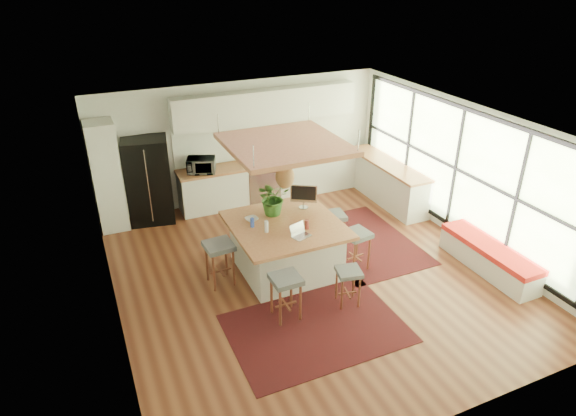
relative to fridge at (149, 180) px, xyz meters
name	(u,v)px	position (x,y,z in m)	size (l,w,h in m)	color
floor	(310,273)	(2.16, -3.18, -0.93)	(7.00, 7.00, 0.00)	#552618
ceiling	(313,126)	(2.16, -3.18, 1.78)	(7.00, 7.00, 0.00)	white
wall_back	(242,142)	(2.16, 0.32, 0.42)	(6.50, 6.50, 0.00)	silver
wall_front	(455,335)	(2.16, -6.68, 0.42)	(6.50, 6.50, 0.00)	silver
wall_left	(106,246)	(-1.09, -3.18, 0.42)	(7.00, 7.00, 0.00)	silver
wall_right	(465,174)	(5.41, -3.18, 0.42)	(7.00, 7.00, 0.00)	silver
window_wall	(464,172)	(5.38, -3.18, 0.47)	(0.10, 6.20, 2.60)	black
pantry	(107,177)	(-0.79, 0.00, 0.20)	(0.55, 0.60, 2.25)	silver
back_counter_base	(270,180)	(2.71, 0.00, -0.49)	(4.20, 0.60, 0.88)	silver
back_counter_top	(270,161)	(2.71, 0.00, -0.03)	(4.24, 0.64, 0.05)	#985536
backsplash	(265,139)	(2.71, 0.30, 0.43)	(4.20, 0.02, 0.80)	white
upper_cabinets	(267,106)	(2.71, 0.14, 1.22)	(4.20, 0.34, 0.70)	silver
range	(260,180)	(2.46, 0.00, -0.43)	(0.76, 0.62, 1.00)	#A5A5AA
right_counter_base	(386,182)	(5.09, -1.18, -0.49)	(0.60, 2.50, 0.88)	silver
right_counter_top	(388,163)	(5.09, -1.18, -0.03)	(0.64, 2.54, 0.05)	#985536
window_bench	(489,258)	(5.11, -4.38, -0.68)	(0.52, 2.00, 0.50)	silver
ceiling_panel	(285,160)	(1.86, -2.78, 1.12)	(1.86, 1.86, 0.80)	#985536
rug_near	(316,328)	(1.59, -4.57, -0.92)	(2.60, 1.80, 0.01)	black
rug_right	(362,242)	(3.58, -2.63, -0.92)	(1.80, 2.60, 0.01)	black
fridge	(149,180)	(0.00, 0.00, 0.00)	(0.90, 0.70, 1.81)	black
island	(286,247)	(1.82, -2.90, -0.46)	(1.85, 1.85, 0.93)	#985536
stool_near_left	(286,298)	(1.28, -4.12, -0.57)	(0.44, 0.44, 0.74)	#51555A
stool_near_right	(348,285)	(2.33, -4.21, -0.57)	(0.38, 0.38, 0.64)	#51555A
stool_right_front	(356,251)	(2.98, -3.36, -0.57)	(0.44, 0.44, 0.74)	#51555A
stool_right_back	(333,231)	(2.95, -2.56, -0.57)	(0.43, 0.43, 0.73)	#51555A
stool_left_side	(220,265)	(0.63, -2.83, -0.57)	(0.46, 0.46, 0.78)	#51555A
laptop	(302,230)	(1.87, -3.42, 0.12)	(0.30, 0.32, 0.23)	#A5A5AA
monitor	(304,195)	(2.36, -2.47, 0.26)	(0.49, 0.18, 0.46)	#A5A5AA
microwave	(201,164)	(1.11, -0.05, 0.20)	(0.58, 0.32, 0.40)	#A5A5AA
island_plant	(273,201)	(1.77, -2.46, 0.26)	(0.59, 0.65, 0.51)	#1E4C19
island_bowl	(252,219)	(1.32, -2.56, 0.03)	(0.22, 0.22, 0.05)	white
island_bottle_0	(253,222)	(1.27, -2.80, 0.10)	(0.07, 0.07, 0.19)	blue
island_bottle_1	(267,227)	(1.42, -3.05, 0.10)	(0.07, 0.07, 0.19)	white
island_bottle_2	(306,223)	(2.07, -3.20, 0.10)	(0.07, 0.07, 0.19)	brown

